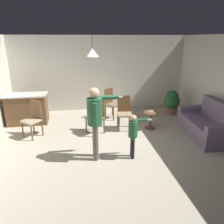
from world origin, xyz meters
The scene contains 14 objects.
ground centered at (0.00, 0.00, 0.00)m, with size 7.68×7.68×0.00m, color #B2A893.
wall_back centered at (0.00, 3.20, 1.35)m, with size 6.40×0.10×2.70m, color silver.
couch_floral centered at (2.64, 0.28, 0.33)m, with size 0.97×1.85×1.00m.
kitchen_counter centered at (-2.45, 2.05, 0.48)m, with size 1.26×0.66×0.95m.
side_table_by_couch centered at (1.26, 1.02, 0.33)m, with size 0.44×0.44×0.52m.
person_adult centered at (-0.48, -0.39, 1.01)m, with size 0.81×0.47×1.63m.
person_child centered at (0.34, -0.51, 0.64)m, with size 0.55×0.30×1.03m.
dining_chair_by_counter centered at (-2.07, 1.03, 0.55)m, with size 0.59×0.59×1.00m.
dining_chair_near_wall centered at (-0.34, 0.99, 0.55)m, with size 0.59×0.59×1.00m.
dining_chair_centre_back centered at (0.25, 2.15, 0.55)m, with size 0.59×0.59×1.00m.
dining_chair_spare centered at (0.49, 1.16, 0.55)m, with size 0.45×0.45×1.00m.
potted_plant_corner centered at (2.44, 2.18, 0.48)m, with size 0.57×0.57×0.87m.
spare_remote_on_table centered at (1.28, 1.06, 0.54)m, with size 0.04×0.13×0.04m, color white.
ceiling_light_pendant centered at (-0.43, 0.85, 2.25)m, with size 0.32×0.32×0.55m.
Camera 1 is at (-0.80, -4.69, 2.59)m, focal length 34.24 mm.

